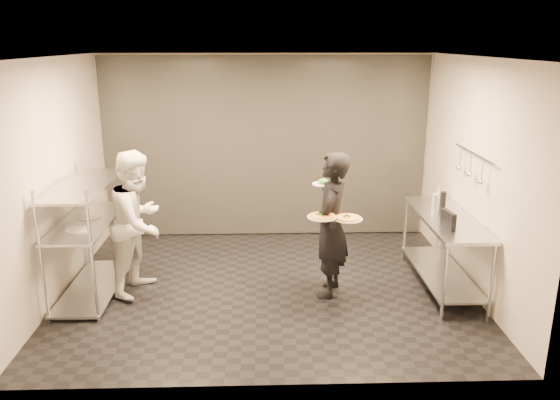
{
  "coord_description": "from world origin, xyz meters",
  "views": [
    {
      "loc": [
        -0.05,
        -6.24,
        2.99
      ],
      "look_at": [
        0.16,
        0.16,
        1.1
      ],
      "focal_mm": 35.0,
      "sensor_mm": 36.0,
      "label": 1
    }
  ],
  "objects_px": {
    "chef": "(138,222)",
    "bottle_clear": "(439,192)",
    "pass_rack": "(88,232)",
    "pos_monitor": "(448,220)",
    "pizza_plate_far": "(348,218)",
    "bottle_green": "(435,204)",
    "prep_counter": "(444,239)",
    "salad_plate": "(323,182)",
    "waiter": "(331,225)",
    "bottle_dark": "(443,201)",
    "pizza_plate_near": "(322,216)"
  },
  "relations": [
    {
      "from": "bottle_clear",
      "to": "chef",
      "type": "bearing_deg",
      "value": -168.73
    },
    {
      "from": "chef",
      "to": "bottle_green",
      "type": "xyz_separation_m",
      "value": [
        3.6,
        0.06,
        0.17
      ]
    },
    {
      "from": "bottle_green",
      "to": "bottle_dark",
      "type": "height_order",
      "value": "bottle_green"
    },
    {
      "from": "bottle_green",
      "to": "bottle_clear",
      "type": "bearing_deg",
      "value": 68.3
    },
    {
      "from": "waiter",
      "to": "bottle_dark",
      "type": "distance_m",
      "value": 1.5
    },
    {
      "from": "pizza_plate_far",
      "to": "bottle_green",
      "type": "distance_m",
      "value": 1.2
    },
    {
      "from": "pass_rack",
      "to": "pizza_plate_near",
      "type": "bearing_deg",
      "value": -7.68
    },
    {
      "from": "pizza_plate_far",
      "to": "bottle_dark",
      "type": "xyz_separation_m",
      "value": [
        1.27,
        0.55,
        0.02
      ]
    },
    {
      "from": "pizza_plate_far",
      "to": "pizza_plate_near",
      "type": "bearing_deg",
      "value": -172.12
    },
    {
      "from": "pass_rack",
      "to": "pos_monitor",
      "type": "bearing_deg",
      "value": -5.59
    },
    {
      "from": "chef",
      "to": "bottle_clear",
      "type": "bearing_deg",
      "value": -61.44
    },
    {
      "from": "chef",
      "to": "pos_monitor",
      "type": "height_order",
      "value": "chef"
    },
    {
      "from": "salad_plate",
      "to": "chef",
      "type": "bearing_deg",
      "value": -177.97
    },
    {
      "from": "chef",
      "to": "bottle_dark",
      "type": "height_order",
      "value": "chef"
    },
    {
      "from": "salad_plate",
      "to": "pizza_plate_far",
      "type": "bearing_deg",
      "value": -60.7
    },
    {
      "from": "waiter",
      "to": "bottle_clear",
      "type": "relative_size",
      "value": 9.85
    },
    {
      "from": "prep_counter",
      "to": "salad_plate",
      "type": "relative_size",
      "value": 6.84
    },
    {
      "from": "prep_counter",
      "to": "pizza_plate_far",
      "type": "bearing_deg",
      "value": -165.1
    },
    {
      "from": "pass_rack",
      "to": "bottle_clear",
      "type": "xyz_separation_m",
      "value": [
        4.49,
        0.8,
        0.24
      ]
    },
    {
      "from": "pass_rack",
      "to": "pos_monitor",
      "type": "relative_size",
      "value": 5.81
    },
    {
      "from": "waiter",
      "to": "bottle_clear",
      "type": "bearing_deg",
      "value": 137.18
    },
    {
      "from": "pizza_plate_far",
      "to": "bottle_clear",
      "type": "xyz_separation_m",
      "value": [
        1.41,
        1.13,
        -0.01
      ]
    },
    {
      "from": "prep_counter",
      "to": "pizza_plate_near",
      "type": "relative_size",
      "value": 5.35
    },
    {
      "from": "chef",
      "to": "pos_monitor",
      "type": "relative_size",
      "value": 6.37
    },
    {
      "from": "waiter",
      "to": "pos_monitor",
      "type": "height_order",
      "value": "waiter"
    },
    {
      "from": "pizza_plate_far",
      "to": "bottle_dark",
      "type": "bearing_deg",
      "value": 23.41
    },
    {
      "from": "bottle_dark",
      "to": "pos_monitor",
      "type": "bearing_deg",
      "value": -102.22
    },
    {
      "from": "prep_counter",
      "to": "pos_monitor",
      "type": "relative_size",
      "value": 6.53
    },
    {
      "from": "prep_counter",
      "to": "pizza_plate_far",
      "type": "xyz_separation_m",
      "value": [
        -1.26,
        -0.33,
        0.4
      ]
    },
    {
      "from": "prep_counter",
      "to": "bottle_green",
      "type": "relative_size",
      "value": 6.95
    },
    {
      "from": "pass_rack",
      "to": "pos_monitor",
      "type": "height_order",
      "value": "pass_rack"
    },
    {
      "from": "pass_rack",
      "to": "pizza_plate_far",
      "type": "relative_size",
      "value": 4.81
    },
    {
      "from": "prep_counter",
      "to": "bottle_dark",
      "type": "distance_m",
      "value": 0.47
    },
    {
      "from": "pass_rack",
      "to": "chef",
      "type": "xyz_separation_m",
      "value": [
        0.6,
        0.03,
        0.11
      ]
    },
    {
      "from": "bottle_clear",
      "to": "salad_plate",
      "type": "bearing_deg",
      "value": -157.24
    },
    {
      "from": "pass_rack",
      "to": "waiter",
      "type": "distance_m",
      "value": 2.9
    },
    {
      "from": "pizza_plate_near",
      "to": "bottle_clear",
      "type": "bearing_deg",
      "value": 34.42
    },
    {
      "from": "salad_plate",
      "to": "bottle_green",
      "type": "relative_size",
      "value": 1.02
    },
    {
      "from": "pass_rack",
      "to": "bottle_green",
      "type": "xyz_separation_m",
      "value": [
        4.2,
        0.09,
        0.28
      ]
    },
    {
      "from": "pizza_plate_far",
      "to": "bottle_dark",
      "type": "distance_m",
      "value": 1.39
    },
    {
      "from": "salad_plate",
      "to": "bottle_green",
      "type": "bearing_deg",
      "value": -0.79
    },
    {
      "from": "chef",
      "to": "pizza_plate_far",
      "type": "xyz_separation_m",
      "value": [
        2.47,
        -0.36,
        0.15
      ]
    },
    {
      "from": "pizza_plate_far",
      "to": "pos_monitor",
      "type": "distance_m",
      "value": 1.14
    },
    {
      "from": "chef",
      "to": "pizza_plate_far",
      "type": "relative_size",
      "value": 5.28
    },
    {
      "from": "pass_rack",
      "to": "pizza_plate_near",
      "type": "distance_m",
      "value": 2.81
    },
    {
      "from": "bottle_dark",
      "to": "pass_rack",
      "type": "bearing_deg",
      "value": -177.11
    },
    {
      "from": "chef",
      "to": "bottle_dark",
      "type": "bearing_deg",
      "value": -69.79
    },
    {
      "from": "prep_counter",
      "to": "chef",
      "type": "xyz_separation_m",
      "value": [
        -3.73,
        0.03,
        0.25
      ]
    },
    {
      "from": "chef",
      "to": "bottle_green",
      "type": "distance_m",
      "value": 3.61
    },
    {
      "from": "bottle_green",
      "to": "waiter",
      "type": "bearing_deg",
      "value": -169.52
    }
  ]
}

